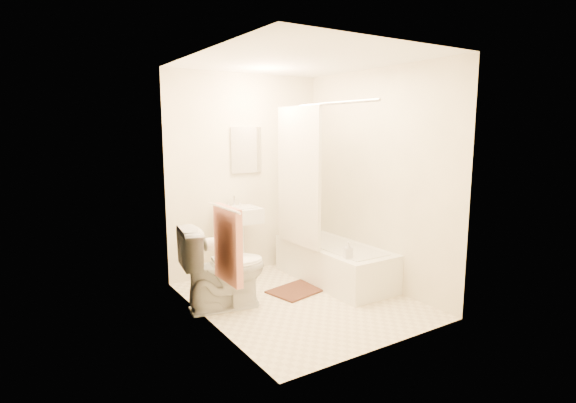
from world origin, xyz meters
TOP-DOWN VIEW (x-y plane):
  - floor at (0.00, 0.00)m, footprint 2.40×2.40m
  - ceiling at (0.00, 0.00)m, footprint 2.40×2.40m
  - wall_back at (0.00, 1.20)m, footprint 2.00×0.02m
  - wall_left at (-1.00, 0.00)m, footprint 0.02×2.40m
  - wall_right at (1.00, 0.00)m, footprint 0.02×2.40m
  - mirror at (0.00, 1.18)m, footprint 0.40×0.03m
  - curtain_rod at (0.30, 0.10)m, footprint 0.03×1.70m
  - shower_curtain at (0.30, 0.50)m, footprint 0.04×0.80m
  - towel_bar at (-0.96, -0.25)m, footprint 0.02×0.60m
  - towel at (-0.93, -0.25)m, footprint 0.06×0.45m
  - toilet_paper at (-0.93, 0.12)m, footprint 0.11×0.12m
  - toilet at (-0.75, 0.25)m, footprint 0.90×0.60m
  - sink at (-0.23, 0.95)m, footprint 0.48×0.39m
  - bathtub at (0.67, 0.30)m, footprint 0.66×1.51m
  - bath_mat at (0.10, 0.23)m, footprint 0.64×0.53m
  - soap_bottle at (0.45, -0.20)m, footprint 0.10×0.10m
  - scrub_brush at (0.72, 0.90)m, footprint 0.07×0.21m

SIDE VIEW (x-z plane):
  - floor at x=0.00m, z-range 0.00..0.00m
  - bath_mat at x=0.10m, z-range 0.00..0.02m
  - bathtub at x=0.67m, z-range 0.00..0.43m
  - toilet at x=-0.75m, z-range 0.00..0.82m
  - scrub_brush at x=0.72m, z-range 0.43..0.47m
  - sink at x=-0.23m, z-range 0.00..0.93m
  - soap_bottle at x=0.45m, z-range 0.43..0.60m
  - toilet_paper at x=-0.93m, z-range 0.64..0.76m
  - towel at x=-0.93m, z-range 0.45..1.11m
  - towel_bar at x=-0.96m, z-range 1.09..1.11m
  - wall_back at x=0.00m, z-range 0.00..2.40m
  - wall_left at x=-1.00m, z-range 0.00..2.40m
  - wall_right at x=1.00m, z-range 0.00..2.40m
  - shower_curtain at x=0.30m, z-range 0.44..2.00m
  - mirror at x=0.00m, z-range 1.23..1.77m
  - curtain_rod at x=0.30m, z-range 1.98..2.02m
  - ceiling at x=0.00m, z-range 2.40..2.40m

